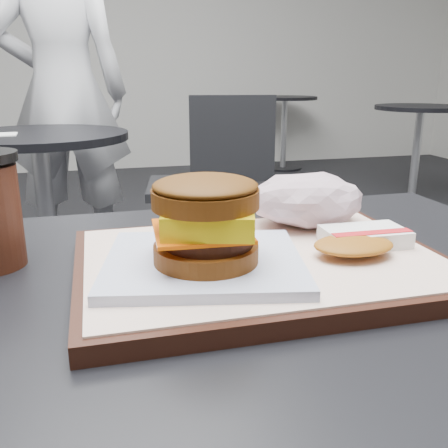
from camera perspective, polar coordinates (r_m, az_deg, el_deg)
customer_table at (r=0.61m, az=2.31°, el=-22.61°), size 0.80×0.60×0.77m
serving_tray at (r=0.53m, az=4.26°, el=-4.53°), size 0.38×0.28×0.02m
breakfast_sandwich at (r=0.47m, az=-2.11°, el=-0.78°), size 0.22×0.20×0.09m
hash_brown at (r=0.56m, az=15.25°, el=-1.80°), size 0.12×0.09×0.02m
crumpled_wrapper at (r=0.63m, az=9.46°, el=2.77°), size 0.14×0.11×0.06m
neighbor_table at (r=2.15m, az=-19.97°, el=4.48°), size 0.70×0.70×0.75m
napkin at (r=2.09m, az=-24.24°, el=9.30°), size 0.13×0.13×0.00m
neighbor_chair at (r=2.36m, az=-1.93°, el=5.48°), size 0.63×0.49×0.88m
patron at (r=2.71m, az=-17.92°, el=14.13°), size 0.69×0.50×1.77m
bg_table_near at (r=4.03m, az=21.34°, el=9.82°), size 0.66×0.66×0.75m
bg_table_far at (r=5.33m, az=6.91°, el=12.26°), size 0.66×0.66×0.75m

